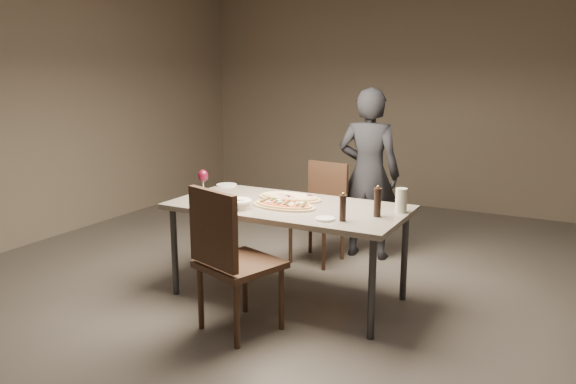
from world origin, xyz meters
The scene contains 14 objects.
room centered at (0.00, 0.00, 1.40)m, with size 7.00×7.00×7.00m.
dining_table centered at (0.00, 0.00, 0.69)m, with size 1.80×0.90×0.75m.
zucchini_pizza centered at (0.01, -0.08, 0.77)m, with size 0.51×0.28×0.05m.
ham_pizza centered at (-0.08, 0.18, 0.77)m, with size 0.54×0.30×0.04m.
bread_basket centered at (-0.27, -0.27, 0.79)m, with size 0.20×0.20×0.07m.
oil_dish centered at (0.43, -0.27, 0.76)m, with size 0.14×0.14×0.02m.
pepper_mill_left centered at (0.55, -0.24, 0.84)m, with size 0.05×0.05×0.20m.
pepper_mill_right centered at (0.72, -0.02, 0.86)m, with size 0.06×0.06×0.23m.
carafe centered at (0.83, 0.18, 0.84)m, with size 0.08×0.08×0.18m.
wine_glass centered at (-0.83, 0.05, 0.89)m, with size 0.09×0.09×0.20m.
side_plate centered at (-0.82, 0.38, 0.76)m, with size 0.18×0.18×0.01m.
chair_near centered at (-0.05, -0.74, 0.57)m, with size 0.61×0.61×1.02m.
chair_far centered at (-0.15, 0.96, 0.51)m, with size 0.47×0.47×0.91m.
diner centered at (0.20, 1.24, 0.80)m, with size 0.59×0.39×1.61m, color black.
Camera 1 is at (1.95, -3.69, 1.76)m, focal length 35.00 mm.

